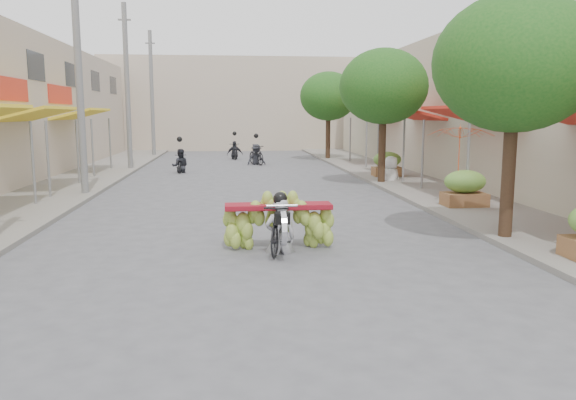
{
  "coord_description": "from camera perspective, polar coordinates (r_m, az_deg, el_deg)",
  "views": [
    {
      "loc": [
        -0.56,
        -7.39,
        2.75
      ],
      "look_at": [
        0.57,
        3.29,
        1.1
      ],
      "focal_mm": 35.0,
      "sensor_mm": 36.0,
      "label": 1
    }
  ],
  "objects": [
    {
      "name": "utility_pole_back",
      "position": [
        37.72,
        -13.66,
        10.42
      ],
      "size": [
        0.6,
        0.24,
        8.0
      ],
      "color": "slate",
      "rests_on": "ground"
    },
    {
      "name": "bg_motorbike_b",
      "position": [
        30.77,
        -3.25,
        5.12
      ],
      "size": [
        1.18,
        1.96,
        1.95
      ],
      "color": "black",
      "rests_on": "ground"
    },
    {
      "name": "market_umbrella",
      "position": [
        16.92,
        17.21,
        7.38
      ],
      "size": [
        2.3,
        2.3,
        1.73
      ],
      "rotation": [
        0.0,
        0.0,
        0.24
      ],
      "color": "#DB4E1D",
      "rests_on": "ground"
    },
    {
      "name": "utility_pole_far",
      "position": [
        28.83,
        -16.02,
        10.93
      ],
      "size": [
        0.6,
        0.24,
        8.0
      ],
      "color": "slate",
      "rests_on": "ground"
    },
    {
      "name": "far_building",
      "position": [
        45.4,
        -5.43,
        9.63
      ],
      "size": [
        20.0,
        6.0,
        7.0
      ],
      "primitive_type": "cube",
      "color": "#C2AF99",
      "rests_on": "ground"
    },
    {
      "name": "street_tree_far",
      "position": [
        33.93,
        4.12,
        10.45
      ],
      "size": [
        3.4,
        3.4,
        5.25
      ],
      "color": "#3A2719",
      "rests_on": "ground"
    },
    {
      "name": "pedestrian",
      "position": [
        22.86,
        10.45,
        4.41
      ],
      "size": [
        1.1,
        0.89,
        1.93
      ],
      "rotation": [
        0.0,
        0.0,
        3.53
      ],
      "color": "white",
      "rests_on": "ground"
    },
    {
      "name": "shophouse_row_right",
      "position": [
        24.8,
        24.63,
        8.52
      ],
      "size": [
        9.77,
        40.0,
        6.0
      ],
      "color": "#BDB49C",
      "rests_on": "ground"
    },
    {
      "name": "street_tree_near",
      "position": [
        12.9,
        22.06,
        12.71
      ],
      "size": [
        3.4,
        3.4,
        5.25
      ],
      "color": "#3A2719",
      "rests_on": "ground"
    },
    {
      "name": "produce_crate_mid",
      "position": [
        16.93,
        17.53,
        1.41
      ],
      "size": [
        1.2,
        0.88,
        1.16
      ],
      "color": "brown",
      "rests_on": "ground"
    },
    {
      "name": "sidewalk_left",
      "position": [
        23.45,
        -21.96,
        1.5
      ],
      "size": [
        4.0,
        60.0,
        0.12
      ],
      "primitive_type": "cube",
      "color": "gray",
      "rests_on": "ground"
    },
    {
      "name": "banana_motorbike",
      "position": [
        11.31,
        -0.89,
        -1.76
      ],
      "size": [
        2.2,
        1.89,
        2.07
      ],
      "color": "black",
      "rests_on": "ground"
    },
    {
      "name": "street_tree_mid",
      "position": [
        22.23,
        9.69,
        11.27
      ],
      "size": [
        3.4,
        3.4,
        5.25
      ],
      "color": "#3A2719",
      "rests_on": "ground"
    },
    {
      "name": "utility_pole_mid",
      "position": [
        20.03,
        -20.49,
        11.84
      ],
      "size": [
        0.6,
        0.24,
        8.0
      ],
      "color": "slate",
      "rests_on": "ground"
    },
    {
      "name": "bg_motorbike_c",
      "position": [
        34.6,
        -5.44,
        5.44
      ],
      "size": [
        0.98,
        1.67,
        1.95
      ],
      "color": "black",
      "rests_on": "ground"
    },
    {
      "name": "ground",
      "position": [
        7.9,
        -1.64,
        -11.62
      ],
      "size": [
        120.0,
        120.0,
        0.0
      ],
      "primitive_type": "plane",
      "color": "#5B5B61",
      "rests_on": "ground"
    },
    {
      "name": "sidewalk_right",
      "position": [
        23.79,
        12.52,
        2.02
      ],
      "size": [
        4.0,
        60.0,
        0.12
      ],
      "primitive_type": "cube",
      "color": "gray",
      "rests_on": "ground"
    },
    {
      "name": "bg_motorbike_a",
      "position": [
        27.04,
        -10.92,
        4.37
      ],
      "size": [
        0.8,
        1.48,
        1.95
      ],
      "color": "black",
      "rests_on": "ground"
    },
    {
      "name": "produce_crate_far",
      "position": [
        24.43,
        10.05,
        3.81
      ],
      "size": [
        1.2,
        0.88,
        1.16
      ],
      "color": "brown",
      "rests_on": "ground"
    }
  ]
}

